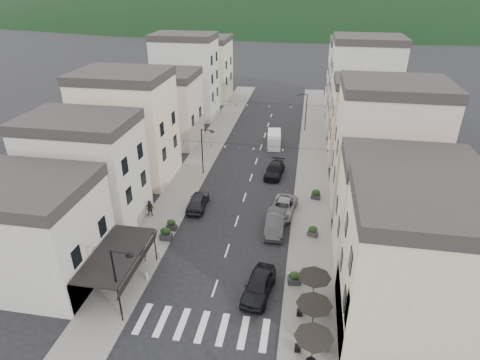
% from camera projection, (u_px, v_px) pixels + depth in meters
% --- Properties ---
extents(ground, '(700.00, 700.00, 0.00)m').
position_uv_depth(ground, '(195.00, 350.00, 26.93)').
color(ground, black).
rests_on(ground, ground).
extents(sidewalk_left, '(4.00, 76.00, 0.12)m').
position_uv_depth(sidewalk_left, '(204.00, 154.00, 56.08)').
color(sidewalk_left, slate).
rests_on(sidewalk_left, ground).
extents(sidewalk_right, '(4.00, 76.00, 0.12)m').
position_uv_depth(sidewalk_right, '(313.00, 162.00, 53.82)').
color(sidewalk_right, slate).
rests_on(sidewalk_right, ground).
extents(hill_backdrop, '(640.00, 360.00, 70.00)m').
position_uv_depth(hill_backdrop, '(306.00, 9.00, 289.90)').
color(hill_backdrop, black).
rests_on(hill_backdrop, ground).
extents(boutique_building, '(12.00, 8.00, 8.00)m').
position_uv_depth(boutique_building, '(20.00, 235.00, 31.82)').
color(boutique_building, '#A8A39A').
rests_on(boutique_building, ground).
extents(bistro_building, '(10.00, 8.00, 10.00)m').
position_uv_depth(bistro_building, '(424.00, 277.00, 25.96)').
color(bistro_building, '#C1B799').
rests_on(bistro_building, ground).
extents(boutique_awning, '(3.77, 7.50, 3.28)m').
position_uv_depth(boutique_awning, '(119.00, 255.00, 30.98)').
color(boutique_awning, black).
rests_on(boutique_awning, ground).
extents(buildings_row_left, '(10.20, 54.16, 14.00)m').
position_uv_depth(buildings_row_left, '(166.00, 98.00, 59.41)').
color(buildings_row_left, '#A8A39A').
rests_on(buildings_row_left, ground).
extents(buildings_row_right, '(10.20, 54.16, 14.50)m').
position_uv_depth(buildings_row_right, '(369.00, 109.00, 53.93)').
color(buildings_row_right, '#C1B799').
rests_on(buildings_row_right, ground).
extents(cafe_terrace, '(2.50, 8.10, 2.53)m').
position_uv_depth(cafe_terrace, '(314.00, 308.00, 27.14)').
color(cafe_terrace, black).
rests_on(cafe_terrace, ground).
extents(streetlamp_left_near, '(1.70, 0.56, 6.00)m').
position_uv_depth(streetlamp_left_near, '(119.00, 277.00, 27.87)').
color(streetlamp_left_near, black).
rests_on(streetlamp_left_near, ground).
extents(streetlamp_left_far, '(1.70, 0.56, 6.00)m').
position_uv_depth(streetlamp_left_far, '(204.00, 147.00, 48.91)').
color(streetlamp_left_far, black).
rests_on(streetlamp_left_far, ground).
extents(streetlamp_right_far, '(1.70, 0.56, 6.00)m').
position_uv_depth(streetlamp_right_far, '(305.00, 109.00, 62.93)').
color(streetlamp_right_far, black).
rests_on(streetlamp_right_far, ground).
extents(bollards, '(11.66, 10.26, 0.60)m').
position_uv_depth(bollards, '(213.00, 289.00, 31.56)').
color(bollards, gray).
rests_on(bollards, ground).
extents(bunting_near, '(19.00, 0.28, 0.62)m').
position_uv_depth(bunting_near, '(246.00, 148.00, 43.63)').
color(bunting_near, black).
rests_on(bunting_near, ground).
extents(bunting_far, '(19.00, 0.28, 0.62)m').
position_uv_depth(bunting_far, '(264.00, 106.00, 57.65)').
color(bunting_far, black).
rests_on(bunting_far, ground).
extents(parked_car_a, '(2.64, 5.14, 1.67)m').
position_uv_depth(parked_car_a, '(259.00, 285.00, 31.27)').
color(parked_car_a, black).
rests_on(parked_car_a, ground).
extents(parked_car_b, '(1.79, 5.11, 1.68)m').
position_uv_depth(parked_car_b, '(275.00, 223.00, 39.16)').
color(parked_car_b, '#343336').
rests_on(parked_car_b, ground).
extents(parked_car_c, '(3.09, 5.49, 1.45)m').
position_uv_depth(parked_car_c, '(283.00, 207.00, 41.97)').
color(parked_car_c, gray).
rests_on(parked_car_c, ground).
extents(parked_car_d, '(2.48, 5.13, 1.44)m').
position_uv_depth(parked_car_d, '(275.00, 170.00, 49.97)').
color(parked_car_d, black).
rests_on(parked_car_d, ground).
extents(parked_car_e, '(2.05, 4.72, 1.58)m').
position_uv_depth(parked_car_e, '(198.00, 201.00, 42.95)').
color(parked_car_e, black).
rests_on(parked_car_e, ground).
extents(delivery_van, '(2.25, 4.83, 2.25)m').
position_uv_depth(delivery_van, '(274.00, 139.00, 58.44)').
color(delivery_van, silver).
rests_on(delivery_van, ground).
extents(pedestrian_a, '(0.75, 0.57, 1.84)m').
position_uv_depth(pedestrian_a, '(143.00, 252.00, 34.74)').
color(pedestrian_a, black).
rests_on(pedestrian_a, sidewalk_left).
extents(pedestrian_b, '(0.87, 0.69, 1.78)m').
position_uv_depth(pedestrian_b, '(150.00, 208.00, 41.23)').
color(pedestrian_b, black).
rests_on(pedestrian_b, sidewalk_left).
extents(planter_la, '(1.17, 0.67, 1.28)m').
position_uv_depth(planter_la, '(166.00, 234.00, 37.67)').
color(planter_la, '#303033').
rests_on(planter_la, sidewalk_left).
extents(planter_lb, '(1.05, 0.62, 1.14)m').
position_uv_depth(planter_lb, '(171.00, 225.00, 39.15)').
color(planter_lb, '#2B2A2D').
rests_on(planter_lb, sidewalk_left).
extents(planter_ra, '(1.13, 0.75, 1.17)m').
position_uv_depth(planter_ra, '(295.00, 278.00, 32.27)').
color(planter_ra, '#29292B').
rests_on(planter_ra, sidewalk_right).
extents(planter_rb, '(1.09, 0.82, 1.09)m').
position_uv_depth(planter_rb, '(313.00, 231.00, 38.21)').
color(planter_rb, '#323235').
rests_on(planter_rb, sidewalk_right).
extents(planter_rc, '(1.09, 0.70, 1.15)m').
position_uv_depth(planter_rc, '(316.00, 194.00, 44.56)').
color(planter_rc, '#2A2A2C').
rests_on(planter_rc, sidewalk_right).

